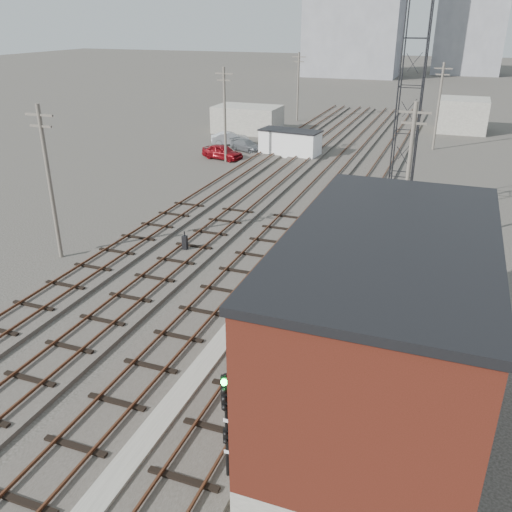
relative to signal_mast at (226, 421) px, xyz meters
The scene contains 23 objects.
ground 52.52m from the signal_mast, 94.04° to the left, with size 320.00×320.00×0.00m, color #282621.
track_right 31.44m from the signal_mast, 92.19° to the left, with size 3.20×90.00×0.39m.
track_mid_right 31.84m from the signal_mast, 99.42° to the left, with size 3.20×90.00×0.39m.
track_mid_left 32.73m from the signal_mast, 106.36° to the left, with size 3.20×90.00×0.39m.
track_left 34.08m from the signal_mast, 112.84° to the left, with size 3.20×90.00×0.39m.
platform_curb 7.43m from the signal_mast, 116.80° to the left, with size 0.90×28.00×0.26m, color gray.
brick_building 5.91m from the signal_mast, 48.77° to the left, with size 6.54×12.20×7.22m.
lattice_tower 27.88m from the signal_mast, 86.23° to the left, with size 1.60×1.60×15.00m.
utility_pole_left_a 20.51m from the signal_mast, 142.71° to the left, with size 1.80×0.24×9.00m.
utility_pole_left_b 40.77m from the signal_mast, 113.46° to the left, with size 1.80×0.24×9.00m.
utility_pole_left_c 64.45m from the signal_mast, 104.57° to the left, with size 1.80×0.24×9.00m.
utility_pole_right_a 20.68m from the signal_mast, 82.16° to the left, with size 1.80×0.24×9.00m.
utility_pole_right_b 50.47m from the signal_mast, 86.82° to the left, with size 1.80×0.24×9.00m.
apartment_left 129.79m from the signal_mast, 99.67° to the left, with size 22.00×14.00×30.00m, color gray.
apartment_right 142.80m from the signal_mast, 88.27° to the left, with size 16.00×12.00×26.00m, color gray.
shed_left 55.93m from the signal_mast, 110.63° to the left, with size 8.00×5.00×3.20m, color gray.
shed_right 62.56m from the signal_mast, 85.14° to the left, with size 6.00×6.00×4.00m, color gray.
signal_mast is the anchor object (origin of this frame).
switch_stand 18.34m from the signal_mast, 121.40° to the left, with size 0.31×0.31×1.27m.
site_trailer 43.61m from the signal_mast, 104.66° to the left, with size 6.57×3.47×2.65m.
car_red 41.90m from the signal_mast, 113.92° to the left, with size 1.74×4.33×1.47m, color maroon.
car_silver 48.70m from the signal_mast, 112.87° to the left, with size 1.49×4.27×1.41m, color #A5A9AD.
car_grey 45.48m from the signal_mast, 110.60° to the left, with size 1.69×4.15×1.20m, color slate.
Camera 1 is at (8.93, -3.86, 13.23)m, focal length 38.00 mm.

